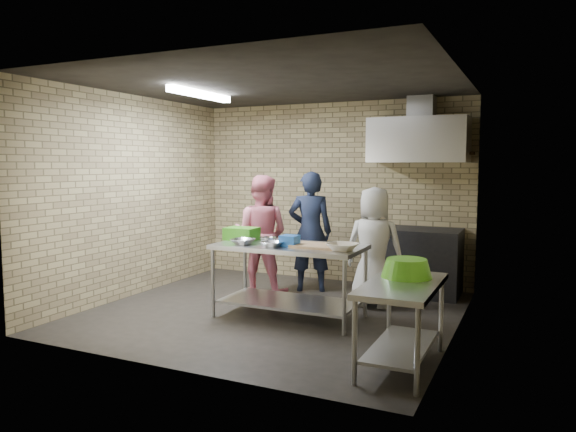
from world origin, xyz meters
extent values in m
plane|color=black|center=(0.00, 0.00, 0.00)|extent=(4.20, 4.20, 0.00)
plane|color=black|center=(0.00, 0.00, 2.70)|extent=(4.20, 4.20, 0.00)
cube|color=tan|center=(0.00, 2.00, 1.35)|extent=(4.20, 0.06, 2.70)
cube|color=tan|center=(0.00, -2.00, 1.35)|extent=(4.20, 0.06, 2.70)
cube|color=tan|center=(-2.10, 0.00, 1.35)|extent=(0.06, 4.00, 2.70)
cube|color=tan|center=(2.10, 0.00, 1.35)|extent=(0.06, 4.00, 2.70)
cube|color=silver|center=(0.26, -0.11, 0.43)|extent=(1.70, 0.85, 0.85)
cube|color=silver|center=(1.80, -1.10, 0.38)|extent=(0.60, 1.20, 0.75)
cube|color=black|center=(1.35, 1.65, 0.45)|extent=(1.20, 0.70, 0.90)
cube|color=silver|center=(1.35, 1.70, 2.10)|extent=(1.30, 0.60, 0.60)
cube|color=#A5A8AD|center=(1.35, 1.85, 2.55)|extent=(0.35, 0.30, 0.30)
cube|color=#3F2B19|center=(1.65, 1.89, 1.92)|extent=(0.80, 0.20, 0.04)
cube|color=white|center=(-1.00, 0.00, 2.64)|extent=(0.10, 1.25, 0.08)
cube|color=#38991C|center=(-0.44, 0.01, 0.93)|extent=(0.38, 0.28, 0.15)
cube|color=blue|center=(0.31, -0.21, 0.91)|extent=(0.19, 0.19, 0.12)
cube|color=tan|center=(0.61, -0.13, 0.87)|extent=(0.52, 0.40, 0.03)
imported|color=#A8ABAF|center=(-0.24, -0.31, 0.88)|extent=(0.29, 0.29, 0.07)
imported|color=#B2B3B9|center=(-0.04, -0.06, 0.88)|extent=(0.22, 0.22, 0.06)
imported|color=#AFB3B6|center=(0.16, -0.33, 0.88)|extent=(0.26, 0.26, 0.06)
imported|color=beige|center=(0.96, -0.26, 0.89)|extent=(0.35, 0.35, 0.08)
cylinder|color=#B22619|center=(1.40, 1.89, 2.03)|extent=(0.07, 0.07, 0.18)
imported|color=black|center=(-0.03, 1.21, 0.84)|extent=(0.72, 0.60, 1.68)
imported|color=pink|center=(-0.59, 0.81, 0.81)|extent=(0.86, 0.71, 1.63)
imported|color=silver|center=(1.02, 0.77, 0.75)|extent=(0.73, 0.48, 1.50)
camera|label=1|loc=(2.83, -5.67, 1.78)|focal=33.48mm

